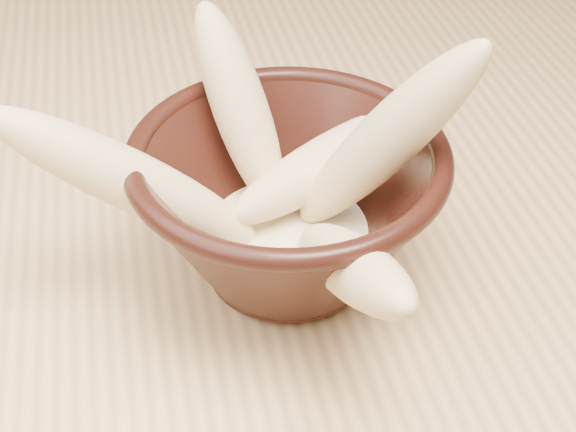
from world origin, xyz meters
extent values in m
cube|color=tan|center=(0.00, 0.00, 0.73)|extent=(1.20, 0.80, 0.04)
cylinder|color=black|center=(-0.13, -0.12, 0.76)|extent=(0.08, 0.08, 0.01)
cylinder|color=black|center=(-0.13, -0.12, 0.78)|extent=(0.08, 0.08, 0.01)
torus|color=black|center=(-0.13, -0.12, 0.85)|extent=(0.19, 0.19, 0.01)
cylinder|color=#EEE7C0|center=(-0.13, -0.12, 0.78)|extent=(0.11, 0.11, 0.01)
ellipsoid|color=#E2C385|center=(-0.15, -0.06, 0.85)|extent=(0.08, 0.11, 0.14)
ellipsoid|color=#E2C385|center=(-0.22, -0.11, 0.84)|extent=(0.17, 0.06, 0.13)
ellipsoid|color=#E2C385|center=(-0.07, -0.13, 0.86)|extent=(0.13, 0.09, 0.16)
ellipsoid|color=#E2C385|center=(-0.10, -0.09, 0.82)|extent=(0.16, 0.10, 0.06)
ellipsoid|color=#E2C385|center=(-0.11, -0.19, 0.82)|extent=(0.05, 0.15, 0.10)
camera|label=1|loc=(-0.21, -0.49, 1.12)|focal=50.00mm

